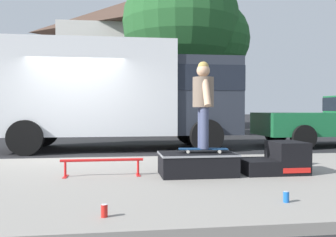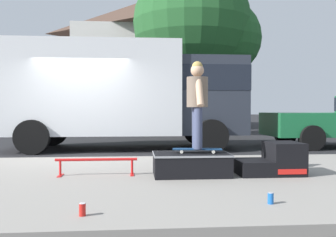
{
  "view_description": "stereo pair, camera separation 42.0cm",
  "coord_description": "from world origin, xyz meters",
  "px_view_note": "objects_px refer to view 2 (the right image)",
  "views": [
    {
      "loc": [
        1.02,
        -8.66,
        1.17
      ],
      "look_at": [
        2.08,
        -1.11,
        0.98
      ],
      "focal_mm": 39.41,
      "sensor_mm": 36.0,
      "label": 1
    },
    {
      "loc": [
        1.44,
        -8.7,
        1.17
      ],
      "look_at": [
        2.08,
        -1.11,
        0.98
      ],
      "focal_mm": 39.41,
      "sensor_mm": 36.0,
      "label": 2
    }
  ],
  "objects_px": {
    "soda_can_b": "(271,198)",
    "box_truck": "(126,91)",
    "grind_rail": "(96,163)",
    "soda_can": "(82,210)",
    "skate_box": "(191,163)",
    "skater_kid": "(197,97)",
    "skateboard": "(197,149)",
    "street_tree_main": "(199,27)",
    "kicker_ramp": "(274,161)"
  },
  "relations": [
    {
      "from": "grind_rail",
      "to": "soda_can",
      "type": "height_order",
      "value": "grind_rail"
    },
    {
      "from": "street_tree_main",
      "to": "box_truck",
      "type": "bearing_deg",
      "value": -121.62
    },
    {
      "from": "skater_kid",
      "to": "soda_can_b",
      "type": "height_order",
      "value": "skater_kid"
    },
    {
      "from": "skater_kid",
      "to": "box_truck",
      "type": "xyz_separation_m",
      "value": [
        -1.28,
        5.11,
        0.34
      ]
    },
    {
      "from": "kicker_ramp",
      "to": "soda_can",
      "type": "height_order",
      "value": "kicker_ramp"
    },
    {
      "from": "grind_rail",
      "to": "street_tree_main",
      "type": "relative_size",
      "value": 0.17
    },
    {
      "from": "soda_can",
      "to": "skateboard",
      "type": "bearing_deg",
      "value": 54.96
    },
    {
      "from": "skateboard",
      "to": "street_tree_main",
      "type": "relative_size",
      "value": 0.11
    },
    {
      "from": "skate_box",
      "to": "grind_rail",
      "type": "xyz_separation_m",
      "value": [
        -1.5,
        0.13,
        0.01
      ]
    },
    {
      "from": "box_truck",
      "to": "street_tree_main",
      "type": "bearing_deg",
      "value": 58.38
    },
    {
      "from": "street_tree_main",
      "to": "skater_kid",
      "type": "bearing_deg",
      "value": -99.68
    },
    {
      "from": "skater_kid",
      "to": "soda_can_b",
      "type": "relative_size",
      "value": 11.01
    },
    {
      "from": "skate_box",
      "to": "box_truck",
      "type": "relative_size",
      "value": 0.17
    },
    {
      "from": "skate_box",
      "to": "skateboard",
      "type": "relative_size",
      "value": 1.51
    },
    {
      "from": "kicker_ramp",
      "to": "street_tree_main",
      "type": "relative_size",
      "value": 0.14
    },
    {
      "from": "skateboard",
      "to": "street_tree_main",
      "type": "bearing_deg",
      "value": 80.32
    },
    {
      "from": "soda_can",
      "to": "soda_can_b",
      "type": "height_order",
      "value": "same"
    },
    {
      "from": "skateboard",
      "to": "skater_kid",
      "type": "relative_size",
      "value": 0.58
    },
    {
      "from": "grind_rail",
      "to": "skateboard",
      "type": "xyz_separation_m",
      "value": [
        1.6,
        -0.11,
        0.21
      ]
    },
    {
      "from": "skateboard",
      "to": "street_tree_main",
      "type": "xyz_separation_m",
      "value": [
        1.7,
        9.95,
        4.18
      ]
    },
    {
      "from": "skateboard",
      "to": "soda_can",
      "type": "relative_size",
      "value": 6.33
    },
    {
      "from": "skater_kid",
      "to": "soda_can",
      "type": "distance_m",
      "value": 2.86
    },
    {
      "from": "kicker_ramp",
      "to": "skateboard",
      "type": "distance_m",
      "value": 1.27
    },
    {
      "from": "skateboard",
      "to": "grind_rail",
      "type": "bearing_deg",
      "value": 176.2
    },
    {
      "from": "soda_can_b",
      "to": "box_truck",
      "type": "bearing_deg",
      "value": 104.54
    },
    {
      "from": "skate_box",
      "to": "street_tree_main",
      "type": "xyz_separation_m",
      "value": [
        1.8,
        9.98,
        4.4
      ]
    },
    {
      "from": "grind_rail",
      "to": "soda_can",
      "type": "relative_size",
      "value": 10.21
    },
    {
      "from": "kicker_ramp",
      "to": "skater_kid",
      "type": "xyz_separation_m",
      "value": [
        -1.26,
        0.02,
        1.03
      ]
    },
    {
      "from": "grind_rail",
      "to": "box_truck",
      "type": "height_order",
      "value": "box_truck"
    },
    {
      "from": "grind_rail",
      "to": "street_tree_main",
      "type": "distance_m",
      "value": 11.28
    },
    {
      "from": "soda_can",
      "to": "box_truck",
      "type": "bearing_deg",
      "value": 88.32
    },
    {
      "from": "skateboard",
      "to": "soda_can_b",
      "type": "relative_size",
      "value": 6.33
    },
    {
      "from": "grind_rail",
      "to": "kicker_ramp",
      "type": "bearing_deg",
      "value": -2.57
    },
    {
      "from": "kicker_ramp",
      "to": "street_tree_main",
      "type": "height_order",
      "value": "street_tree_main"
    },
    {
      "from": "soda_can",
      "to": "soda_can_b",
      "type": "bearing_deg",
      "value": 8.21
    },
    {
      "from": "skateboard",
      "to": "street_tree_main",
      "type": "height_order",
      "value": "street_tree_main"
    },
    {
      "from": "kicker_ramp",
      "to": "box_truck",
      "type": "bearing_deg",
      "value": 116.31
    },
    {
      "from": "kicker_ramp",
      "to": "grind_rail",
      "type": "xyz_separation_m",
      "value": [
        -2.86,
        0.13,
        -0.01
      ]
    },
    {
      "from": "skate_box",
      "to": "kicker_ramp",
      "type": "xyz_separation_m",
      "value": [
        1.36,
        -0.0,
        0.02
      ]
    },
    {
      "from": "skateboard",
      "to": "skater_kid",
      "type": "distance_m",
      "value": 0.83
    },
    {
      "from": "skateboard",
      "to": "box_truck",
      "type": "height_order",
      "value": "box_truck"
    },
    {
      "from": "skate_box",
      "to": "kicker_ramp",
      "type": "bearing_deg",
      "value": -0.02
    },
    {
      "from": "skate_box",
      "to": "street_tree_main",
      "type": "relative_size",
      "value": 0.16
    },
    {
      "from": "street_tree_main",
      "to": "soda_can",
      "type": "bearing_deg",
      "value": -104.79
    },
    {
      "from": "soda_can_b",
      "to": "box_truck",
      "type": "distance_m",
      "value": 7.34
    },
    {
      "from": "skate_box",
      "to": "kicker_ramp",
      "type": "relative_size",
      "value": 1.17
    },
    {
      "from": "skate_box",
      "to": "kicker_ramp",
      "type": "height_order",
      "value": "kicker_ramp"
    },
    {
      "from": "skate_box",
      "to": "skater_kid",
      "type": "bearing_deg",
      "value": 12.11
    },
    {
      "from": "kicker_ramp",
      "to": "skater_kid",
      "type": "height_order",
      "value": "skater_kid"
    },
    {
      "from": "skateboard",
      "to": "skater_kid",
      "type": "bearing_deg",
      "value": 90.0
    }
  ]
}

